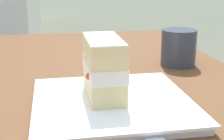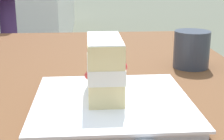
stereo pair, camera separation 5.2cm
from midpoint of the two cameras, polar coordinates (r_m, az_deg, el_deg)
The scene contains 3 objects.
dessert_plate at distance 0.54m, azimuth -2.78°, elevation -5.65°, with size 0.24×0.24×0.02m.
cake_slice at distance 0.53m, azimuth -4.15°, elevation 0.37°, with size 0.12×0.07×0.09m.
coffee_cup at distance 0.78m, azimuth 9.20°, elevation 3.78°, with size 0.08×0.08×0.08m.
Camera 1 is at (0.57, 0.11, 0.93)m, focal length 54.74 mm.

